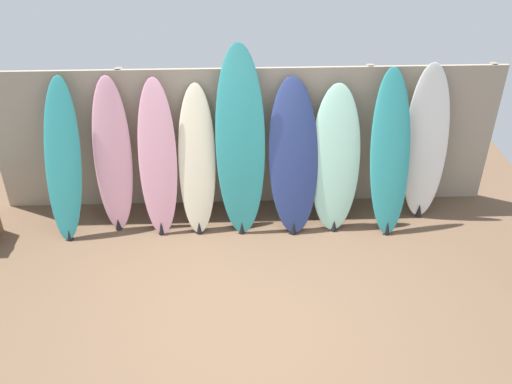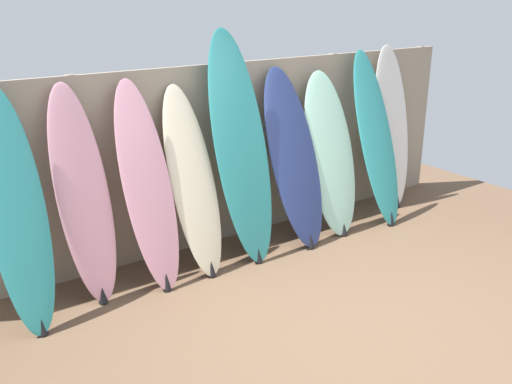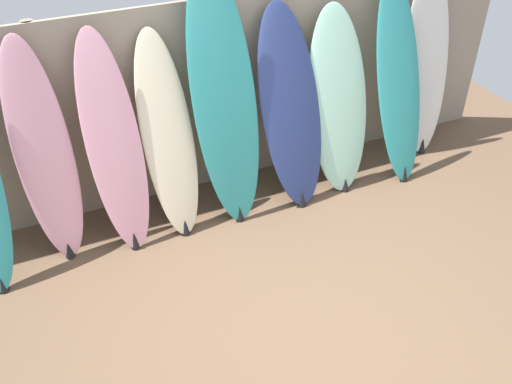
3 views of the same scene
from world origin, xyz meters
name	(u,v)px [view 3 (image 3 of 3)]	position (x,y,z in m)	size (l,w,h in m)	color
ground	(316,318)	(0.00, 0.00, 0.00)	(7.68, 7.68, 0.00)	brown
fence_back	(216,96)	(0.00, 2.01, 0.90)	(6.08, 0.11, 1.80)	gray
surfboard_pink_1	(44,154)	(-1.56, 1.66, 0.88)	(0.47, 0.60, 1.78)	pink
surfboard_pink_2	(114,147)	(-1.03, 1.58, 0.86)	(0.47, 0.66, 1.77)	pink
surfboard_cream_3	(168,138)	(-0.58, 1.61, 0.82)	(0.44, 0.70, 1.67)	beige
surfboard_teal_4	(225,101)	(-0.07, 1.58, 1.06)	(0.59, 0.69, 2.15)	teal
surfboard_navy_5	(291,109)	(0.54, 1.56, 0.87)	(0.62, 0.74, 1.76)	navy
surfboard_seafoam_6	(338,102)	(1.03, 1.57, 0.83)	(0.63, 0.67, 1.68)	#9ED6BC
surfboard_teal_7	(399,84)	(1.66, 1.51, 0.91)	(0.47, 0.73, 1.86)	teal
surfboard_white_8	(426,65)	(2.14, 1.73, 0.93)	(0.53, 0.43, 1.88)	white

